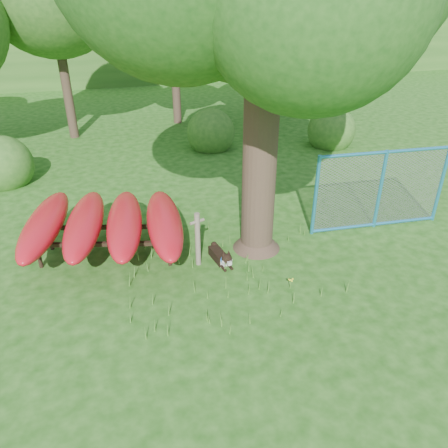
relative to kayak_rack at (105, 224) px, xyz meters
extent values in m
plane|color=#184A0E|center=(2.20, -2.22, -0.86)|extent=(80.00, 80.00, 0.00)
cylinder|color=#37271E|center=(3.33, -0.56, 2.01)|extent=(0.90, 0.90, 5.74)
cone|color=#37271E|center=(3.33, -0.56, -0.57)|extent=(1.35, 1.35, 0.57)
cylinder|color=#37271E|center=(4.00, -0.73, 2.82)|extent=(1.63, 0.35, 1.22)
cylinder|color=#37271E|center=(2.84, -0.19, 3.27)|extent=(1.08, 1.08, 1.17)
cylinder|color=#685C4E|center=(1.86, -0.86, -0.23)|extent=(0.15, 0.15, 1.25)
cylinder|color=#685C4E|center=(1.86, -0.86, 0.20)|extent=(0.34, 0.18, 0.07)
cylinder|color=black|center=(-1.45, -0.01, -0.59)|extent=(0.11, 0.11, 0.54)
cylinder|color=black|center=(1.26, -0.72, -0.59)|extent=(0.11, 0.11, 0.54)
cylinder|color=black|center=(-1.26, 0.72, -0.59)|extent=(0.11, 0.11, 0.54)
cylinder|color=black|center=(1.45, 0.01, -0.59)|extent=(0.11, 0.11, 0.54)
cube|color=black|center=(-0.10, -0.36, -0.30)|extent=(3.14, 0.91, 0.09)
cube|color=black|center=(0.10, 0.36, -0.30)|extent=(3.14, 0.91, 0.09)
ellipsoid|color=red|center=(-1.25, 0.33, 0.00)|extent=(1.35, 3.31, 0.52)
ellipsoid|color=red|center=(-0.42, 0.11, 0.00)|extent=(1.24, 3.31, 0.52)
ellipsoid|color=red|center=(0.42, -0.11, 0.00)|extent=(1.13, 3.30, 0.52)
ellipsoid|color=red|center=(1.25, -0.33, 0.00)|extent=(1.02, 3.28, 0.52)
cube|color=black|center=(2.34, -0.81, -0.75)|extent=(0.32, 0.65, 0.21)
cube|color=beige|center=(2.38, -1.07, -0.76)|extent=(0.21, 0.15, 0.20)
sphere|color=black|center=(2.40, -1.23, -0.59)|extent=(0.23, 0.23, 0.23)
cube|color=beige|center=(2.42, -1.34, -0.63)|extent=(0.11, 0.14, 0.08)
sphere|color=beige|center=(2.33, -1.26, -0.63)|extent=(0.11, 0.11, 0.11)
sphere|color=beige|center=(2.47, -1.24, -0.63)|extent=(0.11, 0.11, 0.11)
cone|color=black|center=(2.33, -1.20, -0.47)|extent=(0.09, 0.10, 0.11)
cone|color=black|center=(2.46, -1.18, -0.47)|extent=(0.11, 0.12, 0.11)
cylinder|color=black|center=(2.32, -1.22, -0.81)|extent=(0.10, 0.27, 0.06)
cylinder|color=black|center=(2.48, -1.19, -0.81)|extent=(0.10, 0.27, 0.06)
sphere|color=black|center=(2.33, -0.47, -0.66)|extent=(0.14, 0.14, 0.14)
torus|color=blue|center=(2.39, -1.16, -0.64)|extent=(0.23, 0.10, 0.22)
cylinder|color=teal|center=(4.88, -0.32, 0.16)|extent=(0.10, 0.10, 2.03)
cylinder|color=teal|center=(6.57, -0.44, 0.16)|extent=(0.10, 0.10, 2.03)
cylinder|color=teal|center=(8.25, -0.56, 0.16)|extent=(0.10, 0.10, 2.03)
cylinder|color=teal|center=(6.57, -0.44, 1.13)|extent=(3.38, 0.32, 0.08)
cylinder|color=teal|center=(6.57, -0.44, -0.80)|extent=(3.38, 0.32, 0.08)
plane|color=gray|center=(6.57, -0.44, 0.16)|extent=(3.37, 0.24, 3.38)
cylinder|color=#477E29|center=(3.43, -2.26, -0.75)|extent=(0.02, 0.02, 0.21)
sphere|color=#FFFA28|center=(3.43, -2.26, -0.65)|extent=(0.04, 0.04, 0.04)
sphere|color=#FFFA28|center=(3.48, -2.25, -0.64)|extent=(0.04, 0.04, 0.04)
sphere|color=#FFFA28|center=(3.41, -2.22, -0.66)|extent=(0.04, 0.04, 0.04)
sphere|color=#FFFA28|center=(3.44, -2.29, -0.65)|extent=(0.04, 0.04, 0.04)
sphere|color=#FFFA28|center=(3.40, -2.27, -0.64)|extent=(0.04, 0.04, 0.04)
cylinder|color=#37271E|center=(-0.80, 9.78, 1.77)|extent=(0.36, 0.36, 5.25)
cylinder|color=#37271E|center=(3.70, 10.78, 1.07)|extent=(0.36, 0.36, 3.85)
sphere|color=#2C5C1D|center=(3.70, 10.78, 3.27)|extent=(4.00, 4.00, 4.00)
cylinder|color=#37271E|center=(7.20, 8.78, 1.52)|extent=(0.36, 0.36, 4.76)
cylinder|color=#37271E|center=(10.20, 11.78, 1.59)|extent=(0.36, 0.36, 4.90)
sphere|color=#2C5C1D|center=(-2.80, 5.28, -0.86)|extent=(1.80, 1.80, 1.80)
sphere|color=#2C5C1D|center=(8.70, 5.78, -0.86)|extent=(1.80, 1.80, 1.80)
sphere|color=#2C5C1D|center=(4.20, 6.78, -0.86)|extent=(1.80, 1.80, 1.80)
cube|color=#2C5C1D|center=(2.20, 25.78, 2.14)|extent=(80.00, 12.00, 6.00)
camera|label=1|loc=(0.11, -8.74, 4.47)|focal=35.00mm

